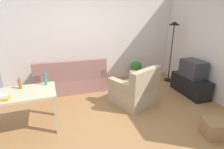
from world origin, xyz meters
TOP-DOWN VIEW (x-y plane):
  - ground_plane at (0.00, 0.00)m, footprint 5.20×4.40m
  - wall_rear at (0.00, 2.20)m, footprint 5.20×0.10m
  - wall_right at (2.60, 0.00)m, footprint 0.10×4.40m
  - couch at (-0.75, 1.59)m, footprint 1.84×0.84m
  - tv_stand at (2.25, 0.44)m, footprint 0.44×1.10m
  - tv at (2.25, 0.44)m, footprint 0.41×0.60m
  - torchiere_lamp at (2.25, 1.43)m, footprint 0.32×0.32m
  - desk at (-1.72, 0.05)m, footprint 1.24×0.77m
  - potted_plant at (1.33, 1.90)m, footprint 0.36×0.36m
  - armchair at (0.65, 0.41)m, footprint 1.18×1.15m
  - storage_box at (1.56, -1.13)m, footprint 0.55×0.45m
  - bottle_amber at (-1.73, 0.24)m, footprint 0.06×0.06m
  - bottle_tall at (-1.29, 0.29)m, footprint 0.05×0.05m
  - book_stack at (-1.96, -0.15)m, footprint 0.26×0.18m

SIDE VIEW (x-z plane):
  - ground_plane at x=0.00m, z-range -0.02..0.00m
  - storage_box at x=1.56m, z-range 0.00..0.30m
  - tv_stand at x=2.25m, z-range 0.00..0.48m
  - couch at x=-0.75m, z-range -0.15..0.77m
  - armchair at x=0.65m, z-range -0.14..0.78m
  - potted_plant at x=1.33m, z-range 0.05..0.62m
  - desk at x=-1.72m, z-range 0.27..1.03m
  - tv at x=2.25m, z-range 0.48..0.92m
  - book_stack at x=-1.96m, z-range 0.76..0.83m
  - bottle_amber at x=-1.73m, z-range 0.74..0.96m
  - bottle_tall at x=-1.29m, z-range 0.74..1.01m
  - wall_rear at x=0.00m, z-range 0.00..2.70m
  - wall_right at x=2.60m, z-range 0.00..2.70m
  - torchiere_lamp at x=2.25m, z-range 0.51..2.32m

